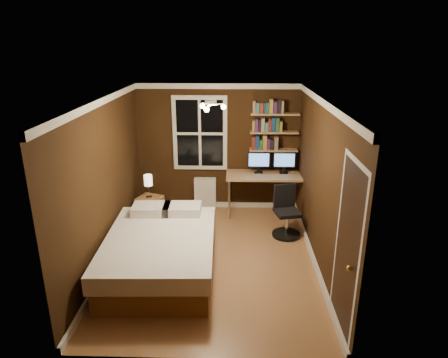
{
  "coord_description": "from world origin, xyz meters",
  "views": [
    {
      "loc": [
        0.33,
        -5.53,
        3.27
      ],
      "look_at": [
        0.16,
        0.45,
        1.18
      ],
      "focal_mm": 32.0,
      "sensor_mm": 36.0,
      "label": 1
    }
  ],
  "objects_px": {
    "bedside_lamp": "(149,186)",
    "desk_lamp": "(310,166)",
    "bed": "(161,252)",
    "radiator": "(205,193)",
    "monitor_left": "(259,163)",
    "desk": "(271,177)",
    "office_chair": "(286,217)",
    "monitor_right": "(284,163)",
    "nightstand": "(150,210)"
  },
  "relations": [
    {
      "from": "desk",
      "to": "monitor_right",
      "type": "height_order",
      "value": "monitor_right"
    },
    {
      "from": "nightstand",
      "to": "bedside_lamp",
      "type": "xyz_separation_m",
      "value": [
        0.0,
        0.0,
        0.47
      ]
    },
    {
      "from": "bedside_lamp",
      "to": "monitor_left",
      "type": "xyz_separation_m",
      "value": [
        2.04,
        0.55,
        0.3
      ]
    },
    {
      "from": "bed",
      "to": "radiator",
      "type": "height_order",
      "value": "bed"
    },
    {
      "from": "radiator",
      "to": "desk",
      "type": "height_order",
      "value": "desk"
    },
    {
      "from": "desk",
      "to": "monitor_right",
      "type": "relative_size",
      "value": 4.0
    },
    {
      "from": "office_chair",
      "to": "bed",
      "type": "bearing_deg",
      "value": -161.12
    },
    {
      "from": "monitor_left",
      "to": "desk_lamp",
      "type": "relative_size",
      "value": 0.99
    },
    {
      "from": "bedside_lamp",
      "to": "radiator",
      "type": "bearing_deg",
      "value": 35.3
    },
    {
      "from": "bedside_lamp",
      "to": "radiator",
      "type": "distance_m",
      "value": 1.27
    },
    {
      "from": "monitor_left",
      "to": "bedside_lamp",
      "type": "bearing_deg",
      "value": -164.8
    },
    {
      "from": "monitor_left",
      "to": "nightstand",
      "type": "bearing_deg",
      "value": -164.8
    },
    {
      "from": "radiator",
      "to": "monitor_left",
      "type": "height_order",
      "value": "monitor_left"
    },
    {
      "from": "nightstand",
      "to": "monitor_right",
      "type": "bearing_deg",
      "value": 32.37
    },
    {
      "from": "bed",
      "to": "nightstand",
      "type": "bearing_deg",
      "value": 105.01
    },
    {
      "from": "desk",
      "to": "desk_lamp",
      "type": "relative_size",
      "value": 3.94
    },
    {
      "from": "nightstand",
      "to": "desk",
      "type": "height_order",
      "value": "desk"
    },
    {
      "from": "bedside_lamp",
      "to": "monitor_left",
      "type": "bearing_deg",
      "value": 15.2
    },
    {
      "from": "desk",
      "to": "desk_lamp",
      "type": "bearing_deg",
      "value": -10.33
    },
    {
      "from": "nightstand",
      "to": "radiator",
      "type": "distance_m",
      "value": 1.21
    },
    {
      "from": "radiator",
      "to": "monitor_right",
      "type": "relative_size",
      "value": 1.5
    },
    {
      "from": "office_chair",
      "to": "radiator",
      "type": "bearing_deg",
      "value": 130.2
    },
    {
      "from": "bed",
      "to": "desk_lamp",
      "type": "distance_m",
      "value": 3.28
    },
    {
      "from": "radiator",
      "to": "desk",
      "type": "distance_m",
      "value": 1.39
    },
    {
      "from": "bedside_lamp",
      "to": "desk_lamp",
      "type": "distance_m",
      "value": 3.03
    },
    {
      "from": "bed",
      "to": "office_chair",
      "type": "relative_size",
      "value": 2.44
    },
    {
      "from": "bed",
      "to": "monitor_right",
      "type": "xyz_separation_m",
      "value": [
        2.03,
        2.21,
        0.72
      ]
    },
    {
      "from": "radiator",
      "to": "desk_lamp",
      "type": "distance_m",
      "value": 2.17
    },
    {
      "from": "bedside_lamp",
      "to": "monitor_right",
      "type": "xyz_separation_m",
      "value": [
        2.53,
        0.55,
        0.3
      ]
    },
    {
      "from": "radiator",
      "to": "monitor_left",
      "type": "distance_m",
      "value": 1.28
    },
    {
      "from": "monitor_left",
      "to": "desk_lamp",
      "type": "bearing_deg",
      "value": -12.77
    },
    {
      "from": "bed",
      "to": "office_chair",
      "type": "height_order",
      "value": "office_chair"
    },
    {
      "from": "bedside_lamp",
      "to": "monitor_left",
      "type": "distance_m",
      "value": 2.14
    },
    {
      "from": "desk_lamp",
      "to": "radiator",
      "type": "bearing_deg",
      "value": 169.88
    },
    {
      "from": "monitor_right",
      "to": "desk_lamp",
      "type": "xyz_separation_m",
      "value": [
        0.47,
        -0.22,
        0.01
      ]
    },
    {
      "from": "monitor_left",
      "to": "monitor_right",
      "type": "xyz_separation_m",
      "value": [
        0.49,
        0.0,
        0.0
      ]
    },
    {
      "from": "nightstand",
      "to": "radiator",
      "type": "xyz_separation_m",
      "value": [
        0.99,
        0.7,
        0.07
      ]
    },
    {
      "from": "radiator",
      "to": "desk",
      "type": "relative_size",
      "value": 0.37
    },
    {
      "from": "monitor_right",
      "to": "desk_lamp",
      "type": "distance_m",
      "value": 0.51
    },
    {
      "from": "bedside_lamp",
      "to": "monitor_right",
      "type": "height_order",
      "value": "monitor_right"
    },
    {
      "from": "bedside_lamp",
      "to": "monitor_right",
      "type": "distance_m",
      "value": 2.61
    },
    {
      "from": "office_chair",
      "to": "bedside_lamp",
      "type": "bearing_deg",
      "value": 157.3
    },
    {
      "from": "radiator",
      "to": "desk_lamp",
      "type": "xyz_separation_m",
      "value": [
        2.01,
        -0.36,
        0.72
      ]
    },
    {
      "from": "radiator",
      "to": "desk",
      "type": "xyz_separation_m",
      "value": [
        1.3,
        -0.23,
        0.44
      ]
    },
    {
      "from": "nightstand",
      "to": "bedside_lamp",
      "type": "relative_size",
      "value": 1.18
    },
    {
      "from": "bed",
      "to": "office_chair",
      "type": "bearing_deg",
      "value": 29.88
    },
    {
      "from": "bedside_lamp",
      "to": "desk",
      "type": "relative_size",
      "value": 0.25
    },
    {
      "from": "nightstand",
      "to": "office_chair",
      "type": "xyz_separation_m",
      "value": [
        2.49,
        -0.43,
        0.08
      ]
    },
    {
      "from": "monitor_left",
      "to": "bed",
      "type": "bearing_deg",
      "value": -124.84
    },
    {
      "from": "bed",
      "to": "monitor_right",
      "type": "bearing_deg",
      "value": 45.7
    }
  ]
}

